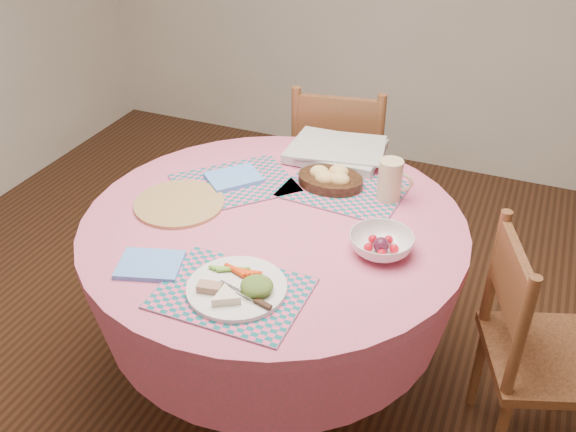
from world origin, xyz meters
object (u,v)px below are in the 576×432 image
(latte_mug, at_px, (391,180))
(dining_table, at_px, (274,269))
(bread_bowl, at_px, (330,178))
(fruit_bowl, at_px, (381,244))
(chair_right, at_px, (534,348))
(dinner_plate, at_px, (238,287))
(wicker_trivet, at_px, (179,203))
(chair_back, at_px, (339,172))

(latte_mug, bearing_deg, dining_table, -138.92)
(bread_bowl, xyz_separation_m, fruit_bowl, (0.27, -0.31, -0.01))
(chair_right, bearing_deg, dining_table, 75.68)
(fruit_bowl, bearing_deg, dinner_plate, -132.44)
(wicker_trivet, xyz_separation_m, dinner_plate, (0.38, -0.34, 0.02))
(latte_mug, bearing_deg, fruit_bowl, -79.49)
(dinner_plate, bearing_deg, fruit_bowl, 47.56)
(chair_right, distance_m, fruit_bowl, 0.61)
(dinner_plate, relative_size, bread_bowl, 1.20)
(dinner_plate, distance_m, fruit_bowl, 0.45)
(wicker_trivet, relative_size, dinner_plate, 1.09)
(chair_back, distance_m, latte_mug, 0.78)
(bread_bowl, bearing_deg, dinner_plate, -93.43)
(bread_bowl, bearing_deg, wicker_trivet, -143.95)
(dining_table, relative_size, chair_back, 1.35)
(wicker_trivet, distance_m, bread_bowl, 0.52)
(dining_table, bearing_deg, dinner_plate, -81.27)
(latte_mug, bearing_deg, chair_back, 121.67)
(chair_right, relative_size, fruit_bowl, 3.66)
(dining_table, distance_m, bread_bowl, 0.37)
(chair_right, height_order, chair_back, chair_back)
(chair_right, xyz_separation_m, dinner_plate, (-0.80, -0.45, 0.33))
(bread_bowl, relative_size, latte_mug, 1.63)
(chair_right, distance_m, wicker_trivet, 1.23)
(chair_right, height_order, dinner_plate, chair_right)
(dining_table, xyz_separation_m, dinner_plate, (0.06, -0.37, 0.22))
(dinner_plate, bearing_deg, dining_table, 98.73)
(wicker_trivet, relative_size, bread_bowl, 1.30)
(chair_back, relative_size, fruit_bowl, 3.98)
(dining_table, xyz_separation_m, fruit_bowl, (0.36, -0.03, 0.22))
(chair_back, xyz_separation_m, wicker_trivet, (-0.27, -0.89, 0.28))
(chair_right, relative_size, dinner_plate, 3.05)
(chair_right, height_order, wicker_trivet, chair_right)
(dining_table, distance_m, wicker_trivet, 0.39)
(chair_back, bearing_deg, fruit_bowl, 105.47)
(dinner_plate, height_order, latte_mug, latte_mug)
(dining_table, bearing_deg, wicker_trivet, -174.09)
(wicker_trivet, bearing_deg, chair_right, 5.53)
(bread_bowl, bearing_deg, fruit_bowl, -49.00)
(dining_table, xyz_separation_m, chair_right, (0.85, 0.08, -0.12))
(dining_table, relative_size, dinner_plate, 4.49)
(latte_mug, height_order, fruit_bowl, latte_mug)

